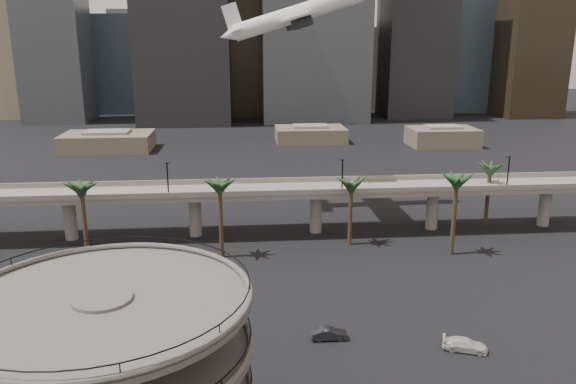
{
  "coord_description": "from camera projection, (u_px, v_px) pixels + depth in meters",
  "views": [
    {
      "loc": [
        -2.67,
        -42.72,
        34.52
      ],
      "look_at": [
        3.5,
        28.0,
        15.19
      ],
      "focal_mm": 35.0,
      "sensor_mm": 36.0,
      "label": 1
    }
  ],
  "objects": [
    {
      "name": "palm_trees",
      "position": [
        326.0,
        183.0,
        93.71
      ],
      "size": [
        76.4,
        18.4,
        14.0
      ],
      "color": "#47341E",
      "rests_on": "ground"
    },
    {
      "name": "car_b",
      "position": [
        329.0,
        334.0,
        66.65
      ],
      "size": [
        4.38,
        1.6,
        1.43
      ],
      "primitive_type": "imported",
      "rotation": [
        0.0,
        0.0,
        1.55
      ],
      "color": "#222328",
      "rests_on": "ground"
    },
    {
      "name": "car_a",
      "position": [
        231.0,
        330.0,
        67.47
      ],
      "size": [
        4.21,
        2.0,
        1.39
      ],
      "primitive_type": "imported",
      "rotation": [
        0.0,
        0.0,
        1.66
      ],
      "color": "#BF1B38",
      "rests_on": "ground"
    },
    {
      "name": "parking_ramp",
      "position": [
        109.0,
        374.0,
        42.84
      ],
      "size": [
        22.2,
        22.2,
        17.35
      ],
      "color": "#504D4A",
      "rests_on": "ground"
    },
    {
      "name": "airborne_jet",
      "position": [
        297.0,
        14.0,
        108.76
      ],
      "size": [
        31.31,
        27.69,
        12.18
      ],
      "rotation": [
        0.0,
        -0.29,
        0.02
      ],
      "color": "white",
      "rests_on": "ground"
    },
    {
      "name": "car_c",
      "position": [
        465.0,
        345.0,
        64.28
      ],
      "size": [
        5.42,
        3.59,
        1.46
      ],
      "primitive_type": "imported",
      "rotation": [
        0.0,
        0.0,
        1.23
      ],
      "color": "silver",
      "rests_on": "ground"
    },
    {
      "name": "skyline",
      "position": [
        277.0,
        20.0,
        249.02
      ],
      "size": [
        269.0,
        86.0,
        117.28
      ],
      "color": "#807158",
      "rests_on": "ground"
    },
    {
      "name": "overpass",
      "position": [
        256.0,
        195.0,
        101.3
      ],
      "size": [
        130.0,
        9.3,
        14.7
      ],
      "color": "slate",
      "rests_on": "ground"
    },
    {
      "name": "low_buildings",
      "position": [
        268.0,
        138.0,
        186.96
      ],
      "size": [
        135.0,
        27.5,
        6.8
      ],
      "color": "brown",
      "rests_on": "ground"
    }
  ]
}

